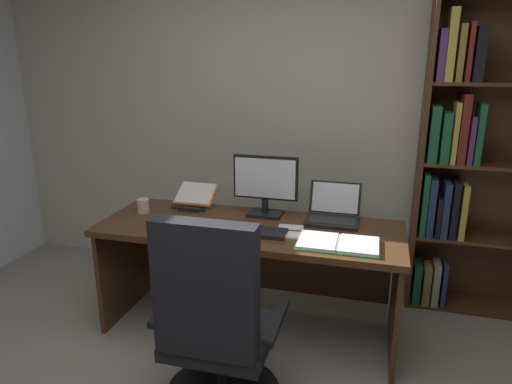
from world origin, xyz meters
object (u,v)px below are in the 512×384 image
(monitor, at_px, (265,187))
(bookshelf, at_px, (470,163))
(reading_stand_with_book, at_px, (195,196))
(notepad, at_px, (290,231))
(computer_mouse, at_px, (204,225))
(laptop, at_px, (333,213))
(desk, at_px, (253,249))
(keyboard, at_px, (251,231))
(open_binder, at_px, (338,244))
(coffee_mug, at_px, (143,206))
(pen, at_px, (293,230))
(office_chair, at_px, (215,334))

(monitor, bearing_deg, bookshelf, 20.22)
(reading_stand_with_book, distance_m, notepad, 0.80)
(computer_mouse, bearing_deg, laptop, 24.66)
(desk, distance_m, monitor, 0.41)
(computer_mouse, xyz_separation_m, reading_stand_with_book, (-0.22, 0.39, 0.05))
(keyboard, height_order, reading_stand_with_book, reading_stand_with_book)
(open_binder, bearing_deg, desk, 156.10)
(laptop, bearing_deg, monitor, -179.33)
(keyboard, relative_size, coffee_mug, 4.61)
(monitor, bearing_deg, keyboard, -90.00)
(monitor, xyz_separation_m, pen, (0.24, -0.26, -0.18))
(keyboard, relative_size, open_binder, 0.92)
(laptop, bearing_deg, pen, -127.51)
(computer_mouse, xyz_separation_m, open_binder, (0.81, -0.05, -0.01))
(office_chair, bearing_deg, pen, 71.32)
(monitor, relative_size, pen, 3.05)
(bookshelf, bearing_deg, notepad, -145.41)
(computer_mouse, distance_m, reading_stand_with_book, 0.45)
(desk, height_order, computer_mouse, computer_mouse)
(open_binder, bearing_deg, bookshelf, 47.86)
(notepad, bearing_deg, desk, 155.27)
(monitor, relative_size, computer_mouse, 4.10)
(pen, relative_size, coffee_mug, 1.54)
(keyboard, distance_m, pen, 0.25)
(office_chair, height_order, reading_stand_with_book, office_chair)
(bookshelf, distance_m, computer_mouse, 1.80)
(computer_mouse, height_order, pen, computer_mouse)
(open_binder, distance_m, pen, 0.30)
(coffee_mug, bearing_deg, keyboard, -12.19)
(bookshelf, bearing_deg, desk, -155.18)
(desk, height_order, notepad, notepad)
(laptop, distance_m, open_binder, 0.40)
(office_chair, relative_size, reading_stand_with_book, 3.84)
(notepad, bearing_deg, keyboard, -161.32)
(monitor, relative_size, laptop, 1.30)
(notepad, relative_size, pen, 1.50)
(bookshelf, bearing_deg, pen, -144.90)
(bookshelf, height_order, reading_stand_with_book, bookshelf)
(pen, distance_m, coffee_mug, 1.04)
(laptop, relative_size, reading_stand_with_book, 1.18)
(open_binder, relative_size, notepad, 2.17)
(desk, xyz_separation_m, keyboard, (0.05, -0.19, 0.20))
(notepad, height_order, pen, pen)
(monitor, xyz_separation_m, laptop, (0.44, 0.01, -0.15))
(desk, bearing_deg, pen, -23.17)
(office_chair, distance_m, reading_stand_with_book, 1.20)
(laptop, xyz_separation_m, reading_stand_with_book, (-0.96, 0.05, 0.02))
(keyboard, xyz_separation_m, computer_mouse, (-0.30, 0.00, 0.01))
(monitor, relative_size, reading_stand_with_book, 1.54)
(office_chair, relative_size, pen, 7.59)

